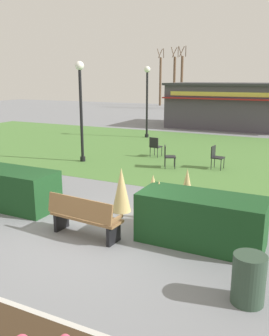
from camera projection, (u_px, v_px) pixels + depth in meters
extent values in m
plane|color=slate|center=(97.00, 235.00, 8.14)|extent=(80.00, 80.00, 0.00)
cube|color=#4C7A38|center=(210.00, 154.00, 16.72)|extent=(36.00, 12.00, 0.01)
cube|color=olive|center=(86.00, 217.00, 7.98)|extent=(1.73, 0.61, 0.06)
cube|color=olive|center=(79.00, 208.00, 7.73)|extent=(1.70, 0.26, 0.44)
cube|color=black|center=(61.00, 220.00, 8.40)|extent=(0.11, 0.44, 0.45)
cube|color=black|center=(114.00, 233.00, 7.68)|extent=(0.11, 0.44, 0.45)
cube|color=olive|center=(58.00, 206.00, 8.35)|extent=(0.09, 0.44, 0.06)
cube|color=olive|center=(116.00, 219.00, 7.56)|extent=(0.09, 0.44, 0.06)
cube|color=#19421E|center=(12.00, 188.00, 9.80)|extent=(2.57, 1.10, 1.05)
cube|color=#19421E|center=(201.00, 220.00, 7.61)|extent=(2.63, 1.10, 1.07)
cone|color=tan|center=(121.00, 190.00, 9.45)|extent=(0.50, 0.50, 1.19)
cone|color=tan|center=(187.00, 196.00, 8.70)|extent=(0.59, 0.59, 1.36)
cone|color=tan|center=(153.00, 200.00, 8.56)|extent=(0.71, 0.71, 1.25)
cone|color=tan|center=(159.00, 204.00, 8.42)|extent=(0.58, 0.58, 1.16)
cylinder|color=black|center=(83.00, 159.00, 15.32)|extent=(0.22, 0.22, 0.20)
cylinder|color=black|center=(81.00, 117.00, 14.89)|extent=(0.12, 0.12, 3.76)
sphere|color=white|center=(79.00, 66.00, 14.39)|extent=(0.36, 0.36, 0.36)
cylinder|color=black|center=(147.00, 136.00, 21.50)|extent=(0.22, 0.22, 0.20)
cylinder|color=black|center=(147.00, 105.00, 21.07)|extent=(0.12, 0.12, 3.76)
sphere|color=white|center=(147.00, 69.00, 20.57)|extent=(0.36, 0.36, 0.36)
cylinder|color=#2D4233|center=(249.00, 279.00, 5.60)|extent=(0.52, 0.52, 0.81)
cube|color=#47424C|center=(238.00, 107.00, 25.47)|extent=(9.25, 4.95, 2.95)
cube|color=#333338|center=(240.00, 84.00, 25.10)|extent=(9.55, 5.25, 0.16)
cube|color=maroon|center=(231.00, 99.00, 23.00)|extent=(9.35, 0.36, 0.08)
cube|color=#D8CC4C|center=(232.00, 94.00, 23.07)|extent=(8.33, 0.04, 0.28)
cube|color=black|center=(218.00, 158.00, 13.94)|extent=(0.48, 0.48, 0.04)
cube|color=black|center=(213.00, 152.00, 13.99)|extent=(0.08, 0.44, 0.44)
cylinder|color=black|center=(221.00, 165.00, 13.74)|extent=(0.03, 0.03, 0.45)
cylinder|color=black|center=(224.00, 163.00, 14.06)|extent=(0.03, 0.03, 0.45)
cylinder|color=black|center=(211.00, 164.00, 13.93)|extent=(0.03, 0.03, 0.45)
cylinder|color=black|center=(215.00, 162.00, 14.25)|extent=(0.03, 0.03, 0.45)
cube|color=black|center=(170.00, 157.00, 14.10)|extent=(0.58, 0.58, 0.04)
cube|color=black|center=(165.00, 151.00, 14.05)|extent=(0.22, 0.42, 0.44)
cylinder|color=black|center=(175.00, 163.00, 13.96)|extent=(0.03, 0.03, 0.45)
cylinder|color=black|center=(174.00, 161.00, 14.33)|extent=(0.03, 0.03, 0.45)
cylinder|color=black|center=(165.00, 163.00, 13.98)|extent=(0.03, 0.03, 0.45)
cylinder|color=black|center=(165.00, 161.00, 14.35)|extent=(0.03, 0.03, 0.45)
cube|color=black|center=(156.00, 147.00, 16.16)|extent=(0.50, 0.50, 0.04)
cube|color=black|center=(154.00, 143.00, 15.94)|extent=(0.44, 0.10, 0.44)
cylinder|color=black|center=(162.00, 151.00, 16.26)|extent=(0.03, 0.03, 0.45)
cylinder|color=black|center=(155.00, 150.00, 16.47)|extent=(0.03, 0.03, 0.45)
cylinder|color=black|center=(157.00, 153.00, 15.95)|extent=(0.03, 0.03, 0.45)
cylinder|color=black|center=(150.00, 152.00, 16.16)|extent=(0.03, 0.03, 0.45)
cube|color=maroon|center=(238.00, 109.00, 34.62)|extent=(4.36, 2.22, 0.60)
cube|color=black|center=(236.00, 104.00, 34.57)|extent=(2.46, 1.81, 0.44)
cylinder|color=black|center=(252.00, 111.00, 35.08)|extent=(0.66, 0.28, 0.64)
cylinder|color=black|center=(251.00, 113.00, 33.40)|extent=(0.66, 0.28, 0.64)
cylinder|color=black|center=(225.00, 110.00, 35.95)|extent=(0.66, 0.28, 0.64)
cylinder|color=black|center=(222.00, 112.00, 34.28)|extent=(0.66, 0.28, 0.64)
cylinder|color=brown|center=(182.00, 83.00, 40.23)|extent=(0.28, 0.28, 5.78)
cylinder|color=brown|center=(186.00, 51.00, 39.36)|extent=(0.25, 0.58, 1.12)
cylinder|color=brown|center=(182.00, 51.00, 39.75)|extent=(0.54, 0.36, 1.12)
cylinder|color=brown|center=(180.00, 51.00, 39.22)|extent=(0.54, 0.35, 1.12)
cylinder|color=brown|center=(160.00, 82.00, 45.71)|extent=(0.28, 0.28, 5.93)
cylinder|color=brown|center=(164.00, 53.00, 44.82)|extent=(0.25, 0.58, 1.12)
cylinder|color=brown|center=(160.00, 53.00, 45.21)|extent=(0.54, 0.36, 1.12)
cylinder|color=brown|center=(159.00, 53.00, 44.68)|extent=(0.54, 0.35, 1.12)
cylinder|color=brown|center=(174.00, 83.00, 41.69)|extent=(0.28, 0.28, 5.78)
cylinder|color=brown|center=(178.00, 52.00, 40.81)|extent=(0.25, 0.58, 1.12)
cylinder|color=brown|center=(174.00, 52.00, 41.20)|extent=(0.54, 0.36, 1.12)
cylinder|color=brown|center=(173.00, 52.00, 40.67)|extent=(0.54, 0.35, 1.12)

